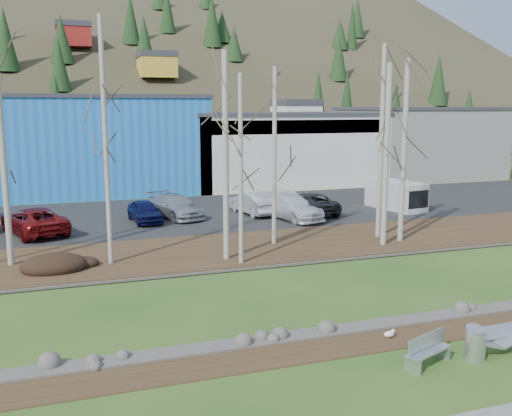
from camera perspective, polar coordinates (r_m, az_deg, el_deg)
name	(u,v)px	position (r m, az deg, el deg)	size (l,w,h in m)	color
ground	(374,375)	(16.75, 11.71, -16.03)	(200.00, 200.00, 0.00)	#264B1A
dirt_strip	(339,345)	(18.41, 8.31, -13.39)	(80.00, 1.80, 0.03)	#382616
near_bank_rocks	(325,333)	(19.23, 6.92, -12.34)	(80.00, 0.80, 0.50)	#47423D
river	(280,295)	(22.75, 2.38, -8.68)	(80.00, 8.00, 0.90)	black
far_bank_rocks	(247,268)	(26.44, -0.86, -5.98)	(80.00, 0.80, 0.46)	#47423D
far_bank	(228,250)	(29.37, -2.80, -4.20)	(80.00, 7.00, 0.15)	#382616
parking_lot	(186,214)	(39.34, -7.05, -0.60)	(80.00, 14.00, 0.14)	black
building_blue	(83,144)	(51.99, -16.92, 6.17)	(20.40, 12.24, 8.30)	blue
building_white	(276,148)	(55.65, 2.06, 6.06)	(18.36, 12.24, 6.80)	#B9B9B5
building_grey	(417,142)	(63.15, 15.83, 6.38)	(14.28, 12.24, 7.30)	gray
hillside	(106,42)	(97.71, -14.75, 15.75)	(160.00, 72.00, 35.00)	#2E2D1C
bench_intact	(427,350)	(17.56, 16.77, -13.46)	(1.77, 1.08, 0.85)	#B2B5B7
bench_damaged	(497,340)	(18.95, 22.93, -12.10)	(1.86, 0.66, 0.82)	#B2B5B7
litter_bin	(474,345)	(18.24, 21.01, -12.68)	(0.54, 0.54, 0.93)	#B2B5B7
seagull	(389,334)	(19.11, 13.20, -12.15)	(0.43, 0.20, 0.31)	gold
dirt_mound	(54,264)	(26.96, -19.56, -5.30)	(2.88, 2.03, 0.56)	black
birch_0	(3,155)	(27.88, -23.99, 4.90)	(0.28, 0.28, 10.13)	#B7B2A5
birch_2	(106,143)	(26.59, -14.81, 6.30)	(0.22, 0.22, 11.13)	#B7B2A5
birch_3	(226,157)	(26.61, -3.06, 5.09)	(0.28, 0.28, 9.71)	#B7B2A5
birch_4	(274,157)	(29.69, 1.86, 5.13)	(0.23, 0.23, 9.20)	#B7B2A5
birch_5	(241,170)	(25.88, -1.54, 3.77)	(0.20, 0.20, 8.64)	#B7B2A5
birch_6	(386,156)	(30.20, 12.91, 5.09)	(0.29, 0.29, 9.34)	#B7B2A5
birch_7	(404,152)	(31.30, 14.57, 5.47)	(0.28, 0.28, 9.64)	#B7B2A5
birch_8	(381,143)	(31.95, 12.41, 6.40)	(0.26, 0.26, 10.48)	#B7B2A5
car_2	(34,221)	(34.87, -21.32, -1.20)	(2.55, 5.52, 1.54)	maroon
car_3	(175,206)	(37.75, -8.14, 0.18)	(2.10, 5.17, 1.50)	#95999D
car_4	(145,211)	(36.59, -11.07, -0.33)	(1.61, 4.01, 1.36)	#0E1143
car_5	(253,203)	(38.58, -0.28, 0.52)	(1.62, 4.63, 1.53)	silver
car_6	(309,203)	(38.85, 5.34, 0.49)	(2.41, 5.23, 1.45)	black
car_7	(291,207)	(36.98, 3.56, 0.09)	(2.16, 5.30, 1.54)	white
car_8	(278,201)	(39.18, 2.21, 0.66)	(1.62, 4.63, 1.53)	silver
van_white	(398,195)	(41.59, 13.97, 1.23)	(2.62, 4.79, 1.98)	white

